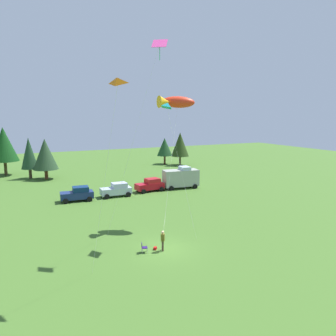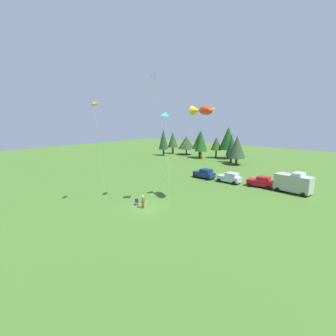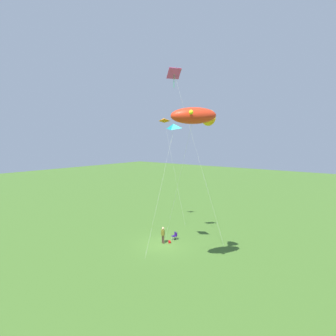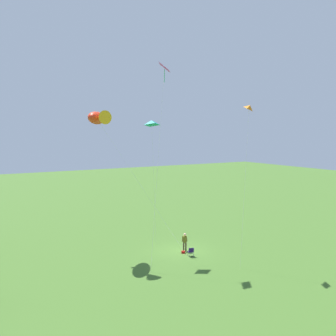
# 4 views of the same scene
# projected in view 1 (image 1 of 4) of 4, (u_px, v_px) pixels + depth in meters

# --- Properties ---
(ground_plane) EXTENTS (160.00, 160.00, 0.00)m
(ground_plane) POSITION_uv_depth(u_px,v_px,m) (164.00, 249.00, 27.80)
(ground_plane) COLOR #406725
(person_kite_flyer) EXTENTS (0.42, 0.55, 1.74)m
(person_kite_flyer) POSITION_uv_depth(u_px,v_px,m) (163.00, 239.00, 27.31)
(person_kite_flyer) COLOR #4A3527
(person_kite_flyer) RESTS_ON ground
(folding_chair) EXTENTS (0.61, 0.61, 0.82)m
(folding_chair) POSITION_uv_depth(u_px,v_px,m) (143.00, 247.00, 27.06)
(folding_chair) COLOR #231155
(folding_chair) RESTS_ON ground
(backpack_on_grass) EXTENTS (0.38, 0.39, 0.22)m
(backpack_on_grass) POSITION_uv_depth(u_px,v_px,m) (155.00, 248.00, 27.68)
(backpack_on_grass) COLOR #BA1010
(backpack_on_grass) RESTS_ON ground
(car_navy_hatch) EXTENTS (4.33, 2.49, 1.89)m
(car_navy_hatch) POSITION_uv_depth(u_px,v_px,m) (78.00, 194.00, 43.14)
(car_navy_hatch) COLOR navy
(car_navy_hatch) RESTS_ON ground
(car_silver_compact) EXTENTS (4.24, 2.28, 1.89)m
(car_silver_compact) POSITION_uv_depth(u_px,v_px,m) (117.00, 190.00, 45.53)
(car_silver_compact) COLOR #AFBEC8
(car_silver_compact) RESTS_ON ground
(car_red_sedan) EXTENTS (4.36, 2.57, 1.89)m
(car_red_sedan) POSITION_uv_depth(u_px,v_px,m) (150.00, 185.00, 48.59)
(car_red_sedan) COLOR #B40F1D
(car_red_sedan) RESTS_ON ground
(van_motorhome_grey) EXTENTS (5.63, 3.13, 3.34)m
(van_motorhome_grey) POSITION_uv_depth(u_px,v_px,m) (181.00, 178.00, 50.64)
(van_motorhome_grey) COLOR #9EA396
(van_motorhome_grey) RESTS_ON ground
(treeline_distant) EXTENTS (57.36, 12.06, 8.99)m
(treeline_distant) POSITION_uv_depth(u_px,v_px,m) (10.00, 151.00, 58.47)
(treeline_distant) COLOR #4E311D
(treeline_distant) RESTS_ON ground
(kite_large_fish) EXTENTS (6.77, 8.19, 13.20)m
(kite_large_fish) POSITION_uv_depth(u_px,v_px,m) (175.00, 102.00, 33.35)
(kite_large_fish) COLOR red
(kite_large_fish) RESTS_ON ground
(kite_diamond_rainbow) EXTENTS (4.67, 4.35, 17.42)m
(kite_diamond_rainbow) POSITION_uv_depth(u_px,v_px,m) (158.00, 50.00, 26.75)
(kite_diamond_rainbow) COLOR #E23F90
(kite_diamond_rainbow) RESTS_ON ground
(kite_delta_orange) EXTENTS (2.19, 2.84, 13.68)m
(kite_delta_orange) POSITION_uv_depth(u_px,v_px,m) (117.00, 81.00, 20.15)
(kite_delta_orange) COLOR orange
(kite_delta_orange) RESTS_ON ground
(kite_delta_teal) EXTENTS (2.59, 2.30, 12.42)m
(kite_delta_teal) POSITION_uv_depth(u_px,v_px,m) (168.00, 106.00, 28.57)
(kite_delta_teal) COLOR teal
(kite_delta_teal) RESTS_ON ground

